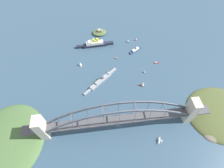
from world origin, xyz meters
The scene contains 17 objects.
ground_plane centered at (0.00, 0.00, 0.00)m, with size 1400.00×1400.00×0.00m, color #334C60.
harbor_arch_bridge centered at (0.00, 0.00, 28.00)m, with size 291.58×18.39×65.91m.
headland_west_shore centered at (-177.41, -5.39, 0.00)m, with size 113.80×130.88×21.31m.
headland_east_shore centered at (179.01, -2.39, 0.00)m, with size 120.15×111.33×17.72m.
ocean_liner centered at (-24.89, 201.21, 5.76)m, with size 87.04×14.62×20.08m.
naval_cruiser centered at (-20.12, 95.85, 2.53)m, with size 69.88×60.07×15.78m.
harbor_ferry_steamer centered at (65.34, 172.52, 2.48)m, with size 31.20×22.24×8.11m.
fort_island_mid_harbor centered at (-10.83, 246.20, 3.42)m, with size 34.71×28.99×11.60m.
seaplane_taxiing_near_bridge centered at (61.32, -33.11, 1.90)m, with size 7.86×10.23×4.77m.
small_boat_0 centered at (-60.05, 143.51, 4.87)m, with size 7.43×10.05×10.55m.
small_boat_1 centered at (102.70, 129.84, 0.91)m, with size 12.60×2.70×2.54m.
small_boat_2 centered at (59.40, 75.51, 5.51)m, with size 10.38×7.71×11.78m.
small_boat_3 centered at (18.42, 153.92, 0.79)m, with size 5.49×6.12×2.17m.
small_boat_4 centered at (53.58, 205.50, 3.72)m, with size 5.18×7.42×7.98m.
small_boat_5 centered at (70.30, 106.45, 2.94)m, with size 5.26×5.30×6.14m.
small_boat_6 centered at (75.50, 208.77, 3.61)m, with size 6.63×4.98×7.55m.
channel_marker_buoy centered at (-16.23, 34.76, 1.12)m, with size 2.20×2.20×2.75m.
Camera 1 is at (-23.10, -104.40, 266.29)m, focal length 26.84 mm.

